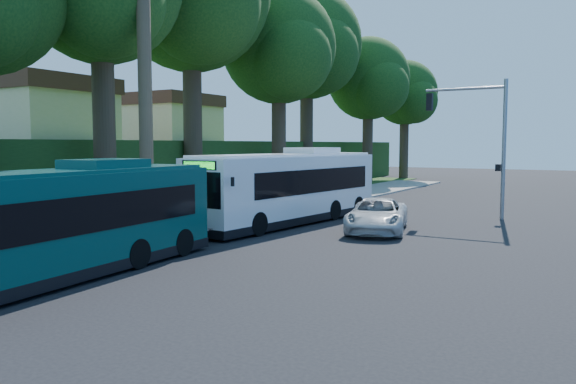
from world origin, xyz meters
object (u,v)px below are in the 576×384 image
Objects in this scene: bus_shelter at (140,192)px; white_bus at (291,186)px; teal_bus at (61,221)px; pickup at (377,215)px.

white_bus reaches higher than bus_shelter.
white_bus is 1.09× the size of teal_bus.
white_bus is 2.39× the size of pickup.
pickup is (8.11, 5.83, -1.09)m from bus_shelter.
bus_shelter is at bearing -160.12° from pickup.
white_bus is 4.75m from pickup.
pickup is at bearing -0.89° from white_bus.
teal_bus reaches higher than pickup.
pickup is at bearing 66.03° from teal_bus.
white_bus is at bearing 86.36° from teal_bus.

